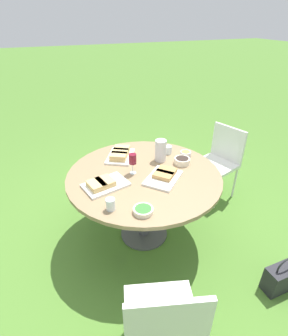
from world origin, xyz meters
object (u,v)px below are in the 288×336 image
Objects in this scene: wine_glass at (133,160)px; water_pitcher at (161,150)px; handbag at (282,277)px; chair_near_left at (163,322)px; chair_near_right at (220,157)px; dining_table at (144,182)px.

water_pitcher is at bearing -159.42° from wine_glass.
handbag is at bearing 115.33° from water_pitcher.
chair_near_left is 1.00× the size of chair_near_right.
handbag is (-0.82, 1.03, -0.53)m from dining_table.
chair_near_left is at bearing 77.39° from wine_glass.
water_pitcher is 1.10× the size of wine_glass.
chair_near_right is at bearing -103.31° from handbag.
dining_table is 6.52× the size of water_pitcher.
dining_table is at bearing -51.47° from handbag.
wine_glass is (0.34, 0.13, 0.03)m from water_pitcher.
dining_table is 1.24m from chair_near_left.
dining_table is 1.61× the size of chair_near_right.
dining_table is 1.61× the size of chair_near_left.
water_pitcher reaches higher than wine_glass.
wine_glass reaches higher than handbag.
wine_glass is 0.54× the size of handbag.
water_pitcher is at bearing -114.51° from chair_near_left.
chair_near_right is 2.42× the size of handbag.
chair_near_right reaches higher than dining_table.
handbag is (-0.91, 1.08, -0.77)m from wine_glass.
handbag is at bearing -173.11° from chair_near_left.
wine_glass reaches higher than chair_near_right.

